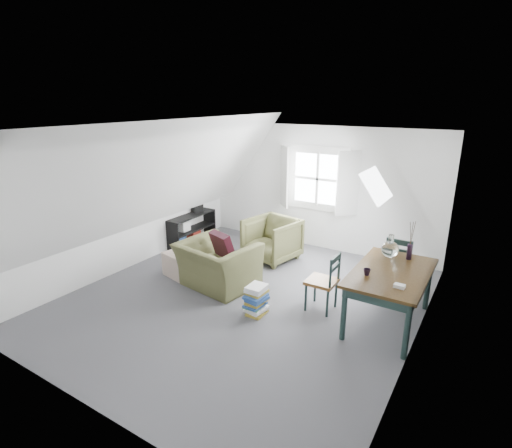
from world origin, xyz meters
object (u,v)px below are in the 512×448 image
Objects in this scene: armchair_near at (218,286)px; magazine_stack at (256,300)px; armchair_far at (271,259)px; dining_table at (391,278)px; dining_chair_far at (399,264)px; dining_chair_near at (324,281)px; ottoman at (187,263)px; media_shelf at (189,230)px.

magazine_stack is at bearing 165.89° from armchair_near.
dining_table is (2.51, -1.16, 0.68)m from armchair_far.
dining_chair_far is 1.07× the size of dining_chair_near.
armchair_far is 2.10× the size of magazine_stack.
dining_table reaches higher than ottoman.
dining_chair_far reaches higher than dining_table.
dining_chair_far is (-0.11, 1.03, -0.19)m from dining_table.
armchair_far is at bearing 16.24° from dining_chair_far.
dining_table reaches higher than magazine_stack.
media_shelf is at bearing 147.72° from magazine_stack.
armchair_far is at bearing 154.51° from dining_table.
armchair_near is 1.23× the size of dining_chair_far.
media_shelf is (-1.03, 1.26, 0.08)m from ottoman.
media_shelf is at bearing 19.53° from dining_chair_far.
dining_table is at bearing 23.86° from magazine_stack.
dining_chair_far is 2.21× the size of magazine_stack.
dining_chair_far is at bearing 20.93° from ottoman.
magazine_stack is (1.76, -0.50, 0.01)m from ottoman.
armchair_near is at bearing 157.37° from magazine_stack.
dining_chair_near is at bearing 38.75° from magazine_stack.
media_shelf is at bearing 166.52° from dining_table.
media_shelf is (-1.77, 1.34, 0.29)m from armchair_near.
armchair_near is 1.86× the size of ottoman.
armchair_far is 0.73× the size of media_shelf.
media_shelf reaches higher than armchair_near.
armchair_near is 2.80m from dining_table.
media_shelf is (-3.56, 1.14, -0.18)m from dining_chair_near.
magazine_stack is at bearing -15.95° from ottoman.
dining_chair_far is 4.36m from media_shelf.
dining_chair_near is at bearing 74.74° from dining_chair_far.
dining_table is 1.89m from magazine_stack.
armchair_far is 2.45m from dining_chair_far.
media_shelf is at bearing 129.26° from ottoman.
magazine_stack is at bearing -37.52° from dining_chair_near.
armchair_near is 1.29× the size of armchair_far.
dining_table is 0.94m from dining_chair_near.
ottoman is (-0.93, -1.40, 0.21)m from armchair_far.
dining_chair_near reaches higher than magazine_stack.
dining_chair_near is at bearing 2.71° from ottoman.
media_shelf is 2.86× the size of magazine_stack.
dining_chair_near is (-0.79, -1.15, -0.03)m from dining_chair_far.
magazine_stack reaches higher than ottoman.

